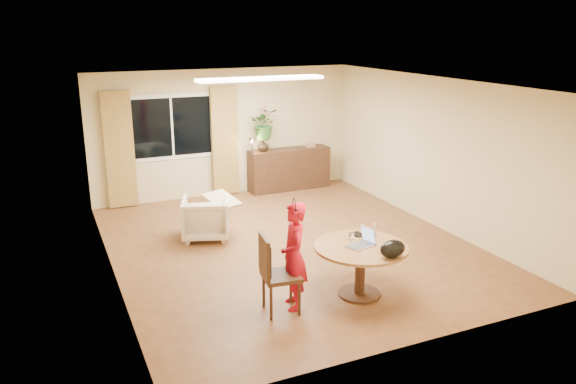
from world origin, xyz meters
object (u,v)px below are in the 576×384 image
object	(u,v)px
dining_table	(361,256)
dining_chair	(281,274)
child	(294,256)
armchair	(206,218)
sideboard	(289,169)

from	to	relation	value
dining_table	dining_chair	size ratio (longest dim) A/B	1.20
dining_chair	child	distance (m)	0.27
child	armchair	xyz separation A→B (m)	(-0.34, 2.78, -0.34)
dining_table	dining_chair	world-z (taller)	dining_chair
armchair	sideboard	distance (m)	3.26
dining_chair	sideboard	world-z (taller)	dining_chair
dining_table	armchair	xyz separation A→B (m)	(-1.26, 2.84, -0.19)
dining_chair	sideboard	bearing A→B (deg)	72.02
child	sideboard	world-z (taller)	child
child	armchair	world-z (taller)	child
armchair	dining_table	bearing A→B (deg)	132.88
child	dining_table	bearing A→B (deg)	99.57
dining_table	sideboard	size ratio (longest dim) A/B	0.68
dining_table	dining_chair	distance (m)	1.12
sideboard	dining_table	bearing A→B (deg)	-103.70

